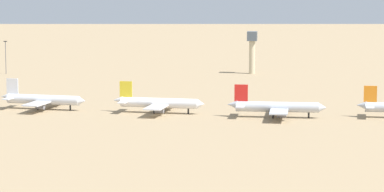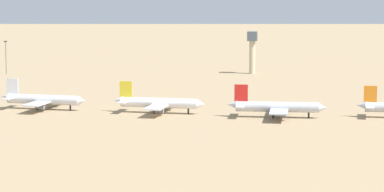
{
  "view_description": "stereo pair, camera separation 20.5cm",
  "coord_description": "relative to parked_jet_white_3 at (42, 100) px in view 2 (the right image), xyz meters",
  "views": [
    {
      "loc": [
        60.87,
        -337.71,
        51.37
      ],
      "look_at": [
        12.08,
        11.31,
        6.0
      ],
      "focal_mm": 87.77,
      "sensor_mm": 36.0,
      "label": 1
    },
    {
      "loc": [
        61.07,
        -337.69,
        51.37
      ],
      "look_at": [
        12.08,
        11.31,
        6.0
      ],
      "focal_mm": 87.77,
      "sensor_mm": 36.0,
      "label": 2
    }
  ],
  "objects": [
    {
      "name": "ground",
      "position": [
        46.03,
        -9.36,
        -3.83
      ],
      "size": [
        4000.0,
        4000.0,
        0.0
      ],
      "primitive_type": "plane",
      "color": "#9E8460"
    },
    {
      "name": "parked_jet_white_3",
      "position": [
        0.0,
        0.0,
        0.0
      ],
      "size": [
        35.35,
        29.97,
        11.68
      ],
      "rotation": [
        0.0,
        0.0,
        -0.12
      ],
      "color": "silver",
      "rests_on": "ground"
    },
    {
      "name": "parked_jet_yellow_4",
      "position": [
        46.03,
        -3.41,
        0.02
      ],
      "size": [
        35.57,
        29.99,
        11.74
      ],
      "rotation": [
        0.0,
        0.0,
        -0.08
      ],
      "color": "white",
      "rests_on": "ground"
    },
    {
      "name": "parked_jet_red_5",
      "position": [
        90.52,
        -8.63,
        0.09
      ],
      "size": [
        36.04,
        30.15,
        11.94
      ],
      "rotation": [
        0.0,
        0.0,
        0.01
      ],
      "color": "silver",
      "rests_on": "ground"
    },
    {
      "name": "control_tower",
      "position": [
        70.19,
        143.93,
        9.6
      ],
      "size": [
        5.2,
        5.2,
        22.25
      ],
      "color": "#C6B793",
      "rests_on": "ground"
    },
    {
      "name": "light_pole_mid",
      "position": [
        -58.02,
        125.36,
        6.08
      ],
      "size": [
        1.8,
        0.5,
        17.35
      ],
      "color": "#59595E",
      "rests_on": "ground"
    }
  ]
}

